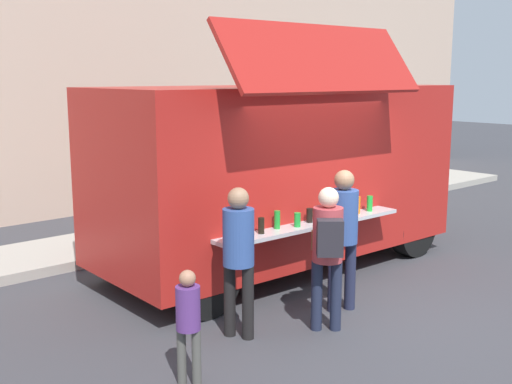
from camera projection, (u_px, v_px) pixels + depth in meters
ground_plane at (376, 310)px, 7.78m from camera, size 60.00×60.00×0.00m
food_truck_main at (280, 170)px, 9.29m from camera, size 5.52×2.92×3.48m
trash_bin at (342, 186)px, 13.85m from camera, size 0.60×0.60×0.92m
customer_front_ordering at (342, 228)px, 7.60m from camera, size 0.57×0.39×1.75m
customer_mid_with_backpack at (328, 245)px, 6.96m from camera, size 0.50×0.52×1.65m
customer_rear_waiting at (238, 249)px, 6.80m from camera, size 0.34×0.34×1.68m
child_near_queue at (188, 317)px, 5.78m from camera, size 0.23×0.23×1.12m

